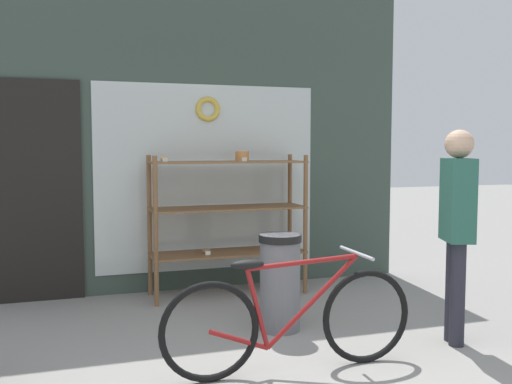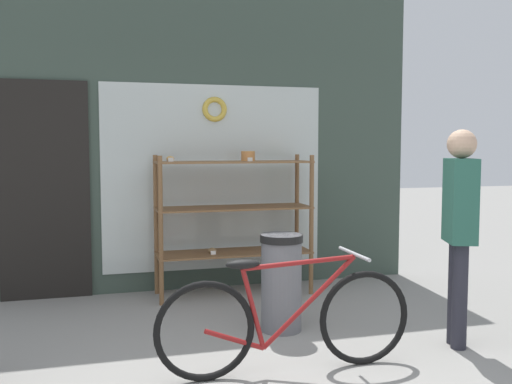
# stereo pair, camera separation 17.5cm
# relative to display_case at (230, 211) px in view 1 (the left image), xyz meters

# --- Properties ---
(storefront_facade) EXTENTS (4.71, 0.13, 3.47)m
(storefront_facade) POSITION_rel_display_case_xyz_m (-0.39, 0.37, 0.85)
(storefront_facade) COLOR #3D4C42
(storefront_facade) RESTS_ON ground_plane
(display_case) EXTENTS (1.53, 0.47, 1.43)m
(display_case) POSITION_rel_display_case_xyz_m (0.00, 0.00, 0.00)
(display_case) COLOR brown
(display_case) RESTS_ON ground_plane
(bicycle) EXTENTS (1.73, 0.46, 0.77)m
(bicycle) POSITION_rel_display_case_xyz_m (-0.16, -2.03, -0.49)
(bicycle) COLOR black
(bicycle) RESTS_ON ground_plane
(pedestrian) EXTENTS (0.28, 0.36, 1.59)m
(pedestrian) POSITION_rel_display_case_xyz_m (1.21, -1.90, 0.10)
(pedestrian) COLOR #282833
(pedestrian) RESTS_ON ground_plane
(trash_bin) EXTENTS (0.34, 0.34, 0.78)m
(trash_bin) POSITION_rel_display_case_xyz_m (0.08, -1.21, -0.42)
(trash_bin) COLOR slate
(trash_bin) RESTS_ON ground_plane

